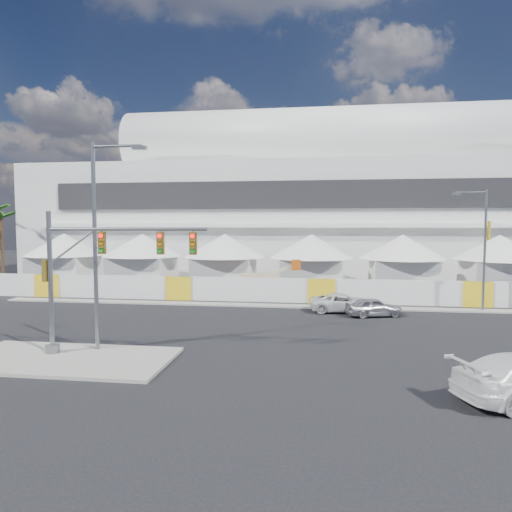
# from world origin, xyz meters

# --- Properties ---
(ground) EXTENTS (160.00, 160.00, 0.00)m
(ground) POSITION_xyz_m (0.00, 0.00, 0.00)
(ground) COLOR black
(ground) RESTS_ON ground
(median_island) EXTENTS (10.00, 5.00, 0.15)m
(median_island) POSITION_xyz_m (-6.00, -3.00, 0.07)
(median_island) COLOR gray
(median_island) RESTS_ON ground
(stadium) EXTENTS (80.00, 24.80, 21.98)m
(stadium) POSITION_xyz_m (8.71, 41.50, 9.45)
(stadium) COLOR silver
(stadium) RESTS_ON ground
(tent_row) EXTENTS (53.40, 8.40, 5.40)m
(tent_row) POSITION_xyz_m (0.50, 24.00, 3.15)
(tent_row) COLOR silver
(tent_row) RESTS_ON ground
(hoarding_fence) EXTENTS (70.00, 0.25, 2.00)m
(hoarding_fence) POSITION_xyz_m (6.00, 14.50, 1.00)
(hoarding_fence) COLOR white
(hoarding_fence) RESTS_ON ground
(palm_cluster) EXTENTS (10.60, 10.60, 8.55)m
(palm_cluster) POSITION_xyz_m (-33.46, 29.50, 6.88)
(palm_cluster) COLOR #47331E
(palm_cluster) RESTS_ON ground
(sedan_silver) EXTENTS (2.55, 4.16, 1.32)m
(sedan_silver) POSITION_xyz_m (9.60, 9.61, 0.66)
(sedan_silver) COLOR #A8A7AC
(sedan_silver) RESTS_ON ground
(pickup_curb) EXTENTS (2.80, 5.07, 1.34)m
(pickup_curb) POSITION_xyz_m (7.56, 11.01, 0.67)
(pickup_curb) COLOR silver
(pickup_curb) RESTS_ON ground
(lot_car_a) EXTENTS (1.86, 4.69, 1.52)m
(lot_car_a) POSITION_xyz_m (21.68, 17.55, 0.76)
(lot_car_a) COLOR white
(lot_car_a) RESTS_ON ground
(lot_car_c) EXTENTS (3.33, 5.12, 1.38)m
(lot_car_c) POSITION_xyz_m (-9.63, 17.93, 0.69)
(lot_car_c) COLOR silver
(lot_car_c) RESTS_ON ground
(traffic_mast) EXTENTS (8.14, 0.67, 6.90)m
(traffic_mast) POSITION_xyz_m (-5.27, -2.32, 3.96)
(traffic_mast) COLOR gray
(traffic_mast) RESTS_ON median_island
(streetlight_median) EXTENTS (2.85, 0.29, 10.29)m
(streetlight_median) POSITION_xyz_m (-4.94, -1.38, 6.06)
(streetlight_median) COLOR gray
(streetlight_median) RESTS_ON median_island
(streetlight_curb) EXTENTS (2.64, 0.60, 8.93)m
(streetlight_curb) POSITION_xyz_m (17.55, 12.50, 5.18)
(streetlight_curb) COLOR gray
(streetlight_curb) RESTS_ON ground
(boom_lift) EXTENTS (6.50, 1.75, 3.27)m
(boom_lift) POSITION_xyz_m (0.04, 17.43, 0.88)
(boom_lift) COLOR #C45612
(boom_lift) RESTS_ON ground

